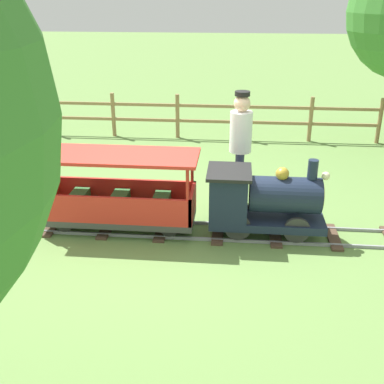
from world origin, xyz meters
name	(u,v)px	position (x,y,z in m)	size (l,w,h in m)	color
ground_plane	(160,230)	(0.00, 0.00, 0.00)	(60.00, 60.00, 0.00)	#608442
track	(190,230)	(0.00, 0.38, 0.02)	(0.67, 5.70, 0.04)	gray
locomotive	(261,200)	(0.00, 1.26, 0.49)	(0.63, 1.44, 0.97)	#192338
passenger_car	(119,198)	(0.00, -0.52, 0.43)	(0.73, 2.00, 0.97)	#3F3F3F
conductor_person	(241,140)	(-0.89, 0.98, 0.96)	(0.30, 0.30, 1.62)	#282D47
fence_section	(210,115)	(-4.11, 0.38, 0.48)	(0.08, 6.78, 0.90)	#93754C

